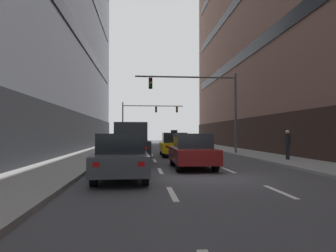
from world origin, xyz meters
The scene contains 28 objects.
ground_plane centered at (0.00, 0.00, 0.00)m, with size 120.00×120.00×0.00m, color #424247.
sidewalk_left centered at (-6.18, 0.00, 0.07)m, with size 3.14×80.00×0.14m, color gray.
lane_stripe_l1_s3 centered at (-1.54, -3.00, 0.00)m, with size 0.16×2.00×0.01m, color silver.
lane_stripe_l1_s4 centered at (-1.54, 2.00, 0.00)m, with size 0.16×2.00×0.01m, color silver.
lane_stripe_l1_s5 centered at (-1.54, 7.00, 0.00)m, with size 0.16×2.00×0.01m, color silver.
lane_stripe_l1_s6 centered at (-1.54, 12.00, 0.00)m, with size 0.16×2.00×0.01m, color silver.
lane_stripe_l1_s7 centered at (-1.54, 17.00, 0.00)m, with size 0.16×2.00×0.01m, color silver.
lane_stripe_l1_s8 centered at (-1.54, 22.00, 0.00)m, with size 0.16×2.00×0.01m, color silver.
lane_stripe_l1_s9 centered at (-1.54, 27.00, 0.00)m, with size 0.16×2.00×0.01m, color silver.
lane_stripe_l1_s10 centered at (-1.54, 32.00, 0.00)m, with size 0.16×2.00×0.01m, color silver.
lane_stripe_l2_s3 centered at (1.54, -3.00, 0.00)m, with size 0.16×2.00×0.01m, color silver.
lane_stripe_l2_s4 centered at (1.54, 2.00, 0.00)m, with size 0.16×2.00×0.01m, color silver.
lane_stripe_l2_s5 centered at (1.54, 7.00, 0.00)m, with size 0.16×2.00×0.01m, color silver.
lane_stripe_l2_s6 centered at (1.54, 12.00, 0.00)m, with size 0.16×2.00×0.01m, color silver.
lane_stripe_l2_s7 centered at (1.54, 17.00, 0.00)m, with size 0.16×2.00×0.01m, color silver.
lane_stripe_l2_s8 centered at (1.54, 22.00, 0.00)m, with size 0.16×2.00×0.01m, color silver.
lane_stripe_l2_s9 centered at (1.54, 27.00, 0.00)m, with size 0.16×2.00×0.01m, color silver.
lane_stripe_l2_s10 centered at (1.54, 32.00, 0.00)m, with size 0.16×2.00×0.01m, color silver.
car_driving_0 centered at (-2.93, 10.66, 0.80)m, with size 1.83×4.34×1.63m.
car_driving_1 centered at (-2.94, 5.16, 1.11)m, with size 2.10×4.66×2.22m.
taxi_driving_2 centered at (-2.98, 21.13, 1.12)m, with size 1.98×4.67×2.44m.
car_driving_3 centered at (-3.10, -0.33, 0.81)m, with size 1.98×4.46×1.65m.
taxi_driving_4 centered at (0.01, 10.42, 0.84)m, with size 1.97×4.57×1.89m.
car_driving_5 centered at (0.03, 2.83, 0.81)m, with size 1.87×4.41×1.65m.
taxi_driving_6 centered at (-2.97, 28.82, 1.01)m, with size 1.75×4.18×2.19m.
traffic_signal_0 centered at (2.63, 11.67, 4.47)m, with size 7.92×0.35×6.19m.
traffic_signal_1 centered at (-1.82, 33.26, 4.49)m, with size 8.99×0.34×6.06m.
pedestrian_0 centered at (6.10, 5.49, 1.14)m, with size 0.22×0.53×1.71m.
Camera 1 is at (-2.41, -11.27, 1.66)m, focal length 32.20 mm.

